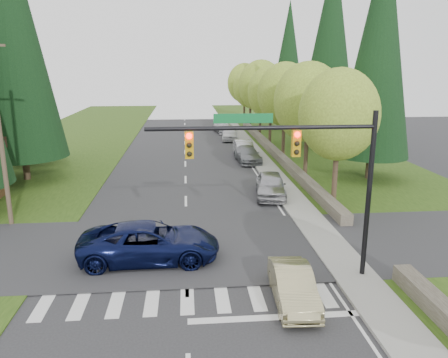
{
  "coord_description": "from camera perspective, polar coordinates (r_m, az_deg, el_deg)",
  "views": [
    {
      "loc": [
        0.07,
        -11.36,
        8.42
      ],
      "look_at": [
        1.99,
        10.17,
        2.8
      ],
      "focal_mm": 35.0,
      "sensor_mm": 36.0,
      "label": 1
    }
  ],
  "objects": [
    {
      "name": "ground",
      "position": [
        14.14,
        -4.72,
        -22.03
      ],
      "size": [
        120.0,
        120.0,
        0.0
      ],
      "primitive_type": "plane",
      "color": "#28282B",
      "rests_on": "ground"
    },
    {
      "name": "grass_east",
      "position": [
        34.94,
        16.8,
        0.04
      ],
      "size": [
        14.0,
        110.0,
        0.06
      ],
      "primitive_type": "cube",
      "color": "#264111",
      "rests_on": "ground"
    },
    {
      "name": "grass_west",
      "position": [
        34.99,
        -26.84,
        -0.91
      ],
      "size": [
        14.0,
        110.0,
        0.06
      ],
      "primitive_type": "cube",
      "color": "#264111",
      "rests_on": "ground"
    },
    {
      "name": "cross_street",
      "position": [
        21.11,
        -4.92,
        -8.99
      ],
      "size": [
        120.0,
        8.0,
        0.1
      ],
      "primitive_type": "cube",
      "color": "#28282B",
      "rests_on": "ground"
    },
    {
      "name": "sidewalk_east",
      "position": [
        35.06,
        6.3,
        0.69
      ],
      "size": [
        1.8,
        80.0,
        0.13
      ],
      "primitive_type": "cube",
      "color": "gray",
      "rests_on": "ground"
    },
    {
      "name": "curb_east",
      "position": [
        34.9,
        4.93,
        0.67
      ],
      "size": [
        0.2,
        80.0,
        0.13
      ],
      "primitive_type": "cube",
      "color": "gray",
      "rests_on": "ground"
    },
    {
      "name": "stone_wall_north",
      "position": [
        42.99,
        6.46,
        3.66
      ],
      "size": [
        0.7,
        40.0,
        0.7
      ],
      "primitive_type": "cube",
      "color": "#4C4438",
      "rests_on": "ground"
    },
    {
      "name": "traffic_signal",
      "position": [
        16.78,
        9.87,
        2.55
      ],
      "size": [
        8.7,
        0.37,
        6.8
      ],
      "color": "black",
      "rests_on": "ground"
    },
    {
      "name": "utility_pole",
      "position": [
        25.46,
        -27.26,
        5.57
      ],
      "size": [
        1.6,
        0.24,
        10.0
      ],
      "color": "#473828",
      "rests_on": "ground"
    },
    {
      "name": "decid_tree_0",
      "position": [
        27.1,
        14.78,
        8.12
      ],
      "size": [
        4.8,
        4.8,
        8.37
      ],
      "color": "#38281C",
      "rests_on": "ground"
    },
    {
      "name": "decid_tree_1",
      "position": [
        33.75,
        10.96,
        9.85
      ],
      "size": [
        5.2,
        5.2,
        8.8
      ],
      "color": "#38281C",
      "rests_on": "ground"
    },
    {
      "name": "decid_tree_2",
      "position": [
        40.46,
        7.96,
        10.9
      ],
      "size": [
        5.0,
        5.0,
        8.82
      ],
      "color": "#38281C",
      "rests_on": "ground"
    },
    {
      "name": "decid_tree_3",
      "position": [
        47.33,
        6.16,
        11.15
      ],
      "size": [
        5.0,
        5.0,
        8.55
      ],
      "color": "#38281C",
      "rests_on": "ground"
    },
    {
      "name": "decid_tree_4",
      "position": [
        54.2,
        4.83,
        12.02
      ],
      "size": [
        5.4,
        5.4,
        9.18
      ],
      "color": "#38281C",
      "rests_on": "ground"
    },
    {
      "name": "decid_tree_5",
      "position": [
        61.1,
        3.49,
        11.83
      ],
      "size": [
        4.8,
        4.8,
        8.3
      ],
      "color": "#38281C",
      "rests_on": "ground"
    },
    {
      "name": "decid_tree_6",
      "position": [
        68.02,
        2.69,
        12.4
      ],
      "size": [
        5.2,
        5.2,
        8.86
      ],
      "color": "#38281C",
      "rests_on": "ground"
    },
    {
      "name": "conifer_w_c",
      "position": [
        35.59,
        -26.23,
        17.78
      ],
      "size": [
        6.46,
        6.46,
        20.8
      ],
      "color": "#38281C",
      "rests_on": "ground"
    },
    {
      "name": "conifer_w_e",
      "position": [
        41.84,
        -25.77,
        15.75
      ],
      "size": [
        5.78,
        5.78,
        18.8
      ],
      "color": "#38281C",
      "rests_on": "ground"
    },
    {
      "name": "conifer_e_a",
      "position": [
        34.34,
        19.64,
        16.05
      ],
      "size": [
        5.44,
        5.44,
        17.8
      ],
      "color": "#38281C",
      "rests_on": "ground"
    },
    {
      "name": "conifer_e_b",
      "position": [
        47.81,
        13.73,
        17.02
      ],
      "size": [
        6.12,
        6.12,
        19.8
      ],
      "color": "#38281C",
      "rests_on": "ground"
    },
    {
      "name": "conifer_e_c",
      "position": [
        60.98,
        8.42,
        15.23
      ],
      "size": [
        5.1,
        5.1,
        16.8
      ],
      "color": "#38281C",
      "rests_on": "ground"
    },
    {
      "name": "sedan_champagne",
      "position": [
        16.56,
        9.01,
        -13.6
      ],
      "size": [
        1.58,
        4.02,
        1.3
      ],
      "primitive_type": "imported",
      "rotation": [
        0.0,
        0.0,
        -0.05
      ],
      "color": "tan",
      "rests_on": "ground"
    },
    {
      "name": "suv_navy",
      "position": [
        19.76,
        -9.66,
        -8.15
      ],
      "size": [
        6.2,
        2.93,
        1.71
      ],
      "primitive_type": "imported",
      "rotation": [
        0.0,
        0.0,
        1.59
      ],
      "color": "#0B1138",
      "rests_on": "ground"
    },
    {
      "name": "parked_car_a",
      "position": [
        28.94,
        6.11,
        -0.77
      ],
      "size": [
        2.54,
        4.94,
        1.61
      ],
      "primitive_type": "imported",
      "rotation": [
        0.0,
        0.0,
        -0.14
      ],
      "color": "#A5A5A9",
      "rests_on": "ground"
    },
    {
      "name": "parked_car_b",
      "position": [
        39.33,
        3.1,
        3.22
      ],
      "size": [
        2.24,
        4.9,
        1.39
      ],
      "primitive_type": "imported",
      "rotation": [
        0.0,
        0.0,
        0.06
      ],
      "color": "gray",
      "rests_on": "ground"
    },
    {
      "name": "parked_car_c",
      "position": [
        41.73,
        2.62,
        3.98
      ],
      "size": [
        1.7,
        4.65,
        1.52
      ],
      "primitive_type": "imported",
      "rotation": [
        0.0,
        0.0,
        0.02
      ],
      "color": "#B8B8BD",
      "rests_on": "ground"
    },
    {
      "name": "parked_car_d",
      "position": [
        51.06,
        0.78,
        5.93
      ],
      "size": [
        2.22,
        4.58,
        1.51
      ],
      "primitive_type": "imported",
      "rotation": [
        0.0,
        0.0,
        -0.1
      ],
      "color": "silver",
      "rests_on": "ground"
    },
    {
      "name": "parked_car_e",
      "position": [
        56.79,
        -0.04,
        6.81
      ],
      "size": [
        2.76,
        5.41,
        1.5
      ],
      "primitive_type": "imported",
      "rotation": [
        0.0,
        0.0,
        0.13
      ],
      "color": "silver",
      "rests_on": "ground"
    }
  ]
}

